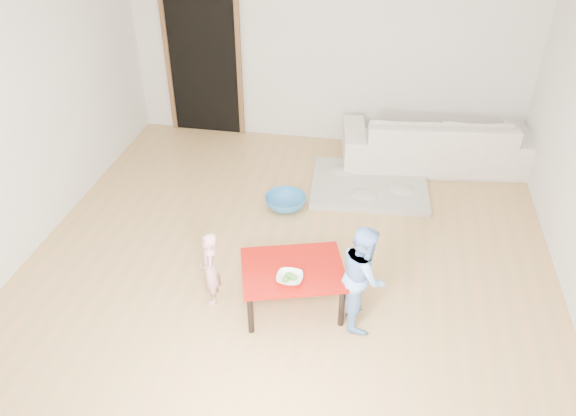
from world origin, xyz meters
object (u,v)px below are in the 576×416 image
(sofa, at_px, (436,140))
(red_table, at_px, (293,287))
(child_blue, at_px, (364,276))
(child_pink, at_px, (210,269))
(bowl, at_px, (290,278))
(basin, at_px, (286,202))

(sofa, height_order, red_table, sofa)
(child_blue, bearing_deg, child_pink, 81.02)
(child_blue, bearing_deg, sofa, -22.92)
(bowl, relative_size, basin, 0.47)
(basin, bearing_deg, bowl, -78.24)
(sofa, distance_m, child_pink, 3.46)
(sofa, xyz_separation_m, red_table, (-1.27, -2.79, -0.11))
(child_pink, xyz_separation_m, basin, (0.37, 1.55, -0.28))
(bowl, distance_m, child_blue, 0.60)
(red_table, bearing_deg, sofa, 65.48)
(child_pink, bearing_deg, red_table, 72.95)
(child_pink, distance_m, basin, 1.61)
(basin, bearing_deg, child_blue, -58.93)
(sofa, relative_size, basin, 4.94)
(bowl, height_order, child_blue, child_blue)
(bowl, bearing_deg, sofa, 66.71)
(red_table, bearing_deg, child_pink, -175.90)
(red_table, xyz_separation_m, bowl, (0.00, -0.16, 0.24))
(bowl, height_order, basin, bowl)
(sofa, distance_m, child_blue, 2.92)
(red_table, xyz_separation_m, child_blue, (0.59, -0.04, 0.26))
(sofa, height_order, basin, sofa)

